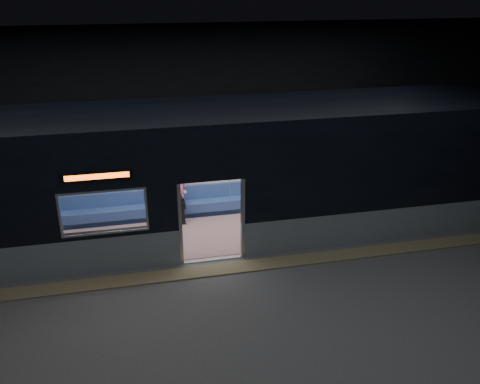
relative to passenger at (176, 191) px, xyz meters
name	(u,v)px	position (x,y,z in m)	size (l,w,h in m)	color
station_floor	(221,283)	(0.58, -3.55, -0.84)	(24.00, 14.00, 0.01)	#47494C
station_envelope	(218,123)	(0.58, -3.55, 2.83)	(24.00, 14.00, 5.00)	black
tactile_strip	(217,270)	(0.58, -3.00, -0.82)	(22.80, 0.50, 0.03)	#8C7F59
metro_car	(201,167)	(0.58, -1.00, 1.01)	(18.00, 3.04, 3.35)	#8795A1
passenger	(176,191)	(0.00, 0.00, 0.00)	(0.44, 0.75, 1.47)	black
handbag	(177,199)	(0.00, -0.25, -0.14)	(0.28, 0.24, 0.14)	black
transit_map	(353,152)	(5.34, 0.31, 0.63)	(0.97, 0.03, 0.63)	white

